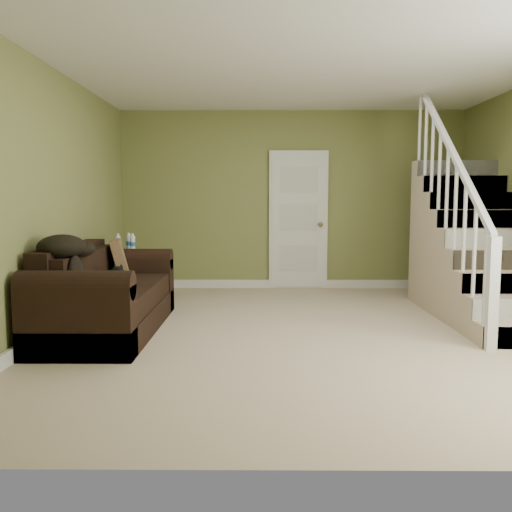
{
  "coord_description": "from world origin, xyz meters",
  "views": [
    {
      "loc": [
        -0.47,
        -5.27,
        1.32
      ],
      "look_at": [
        -0.51,
        0.32,
        0.73
      ],
      "focal_mm": 38.0,
      "sensor_mm": 36.0,
      "label": 1
    }
  ],
  "objects_px": {
    "sofa": "(105,299)",
    "cat": "(117,275)",
    "side_table": "(128,278)",
    "banana": "(113,289)"
  },
  "relations": [
    {
      "from": "sofa",
      "to": "cat",
      "type": "bearing_deg",
      "value": 36.95
    },
    {
      "from": "sofa",
      "to": "cat",
      "type": "height_order",
      "value": "sofa"
    },
    {
      "from": "sofa",
      "to": "banana",
      "type": "xyz_separation_m",
      "value": [
        0.2,
        -0.4,
        0.17
      ]
    },
    {
      "from": "sofa",
      "to": "side_table",
      "type": "bearing_deg",
      "value": 93.76
    },
    {
      "from": "cat",
      "to": "sofa",
      "type": "bearing_deg",
      "value": -161.82
    },
    {
      "from": "sofa",
      "to": "side_table",
      "type": "distance_m",
      "value": 1.3
    },
    {
      "from": "side_table",
      "to": "banana",
      "type": "relative_size",
      "value": 4.74
    },
    {
      "from": "sofa",
      "to": "banana",
      "type": "bearing_deg",
      "value": -63.35
    },
    {
      "from": "side_table",
      "to": "cat",
      "type": "distance_m",
      "value": 1.25
    },
    {
      "from": "side_table",
      "to": "cat",
      "type": "bearing_deg",
      "value": -81.05
    }
  ]
}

